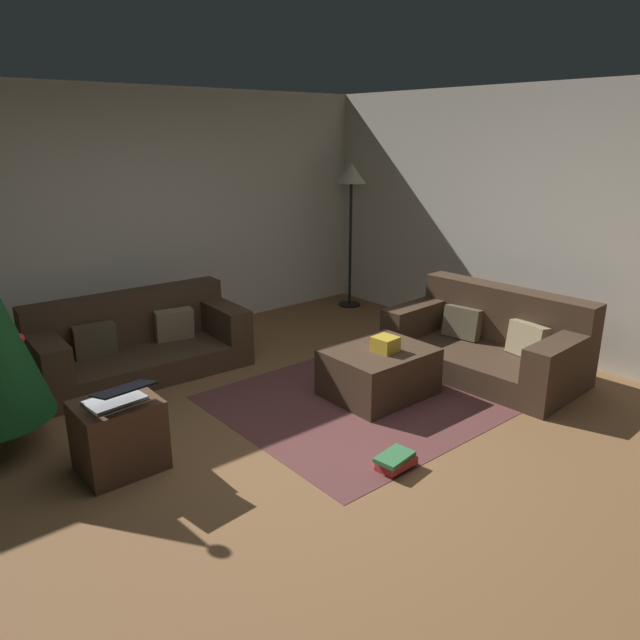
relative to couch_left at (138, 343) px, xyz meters
name	(u,v)px	position (x,y,z in m)	size (l,w,h in m)	color
ground_plane	(311,457)	(0.26, -2.25, -0.28)	(6.40, 6.40, 0.00)	brown
rear_partition	(116,220)	(0.26, 0.89, 1.02)	(6.40, 0.12, 2.60)	silver
corner_partition	(566,226)	(3.40, -2.25, 1.02)	(0.12, 6.40, 2.60)	silver
couch_left	(138,343)	(0.00, 0.00, 0.00)	(1.92, 0.94, 0.72)	#473323
couch_right	(490,342)	(2.52, -2.11, 0.01)	(1.04, 1.76, 0.76)	#473323
ottoman	(379,372)	(1.35, -1.82, -0.07)	(0.85, 0.69, 0.41)	#473323
gift_box	(385,344)	(1.36, -1.87, 0.20)	(0.18, 0.19, 0.13)	gold
tv_remote	(381,339)	(1.52, -1.67, 0.14)	(0.05, 0.16, 0.02)	black
side_table	(119,435)	(-0.81, -1.54, -0.03)	(0.52, 0.44, 0.49)	#4C3323
laptop	(118,396)	(-0.80, -1.60, 0.27)	(0.39, 0.41, 0.17)	silver
book_stack	(396,461)	(0.59, -2.73, -0.22)	(0.31, 0.20, 0.11)	#B7332D
corner_lamp	(351,185)	(3.01, 0.35, 1.26)	(0.36, 0.36, 1.79)	black
area_rug	(378,394)	(1.35, -1.82, -0.27)	(2.60, 2.00, 0.01)	brown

